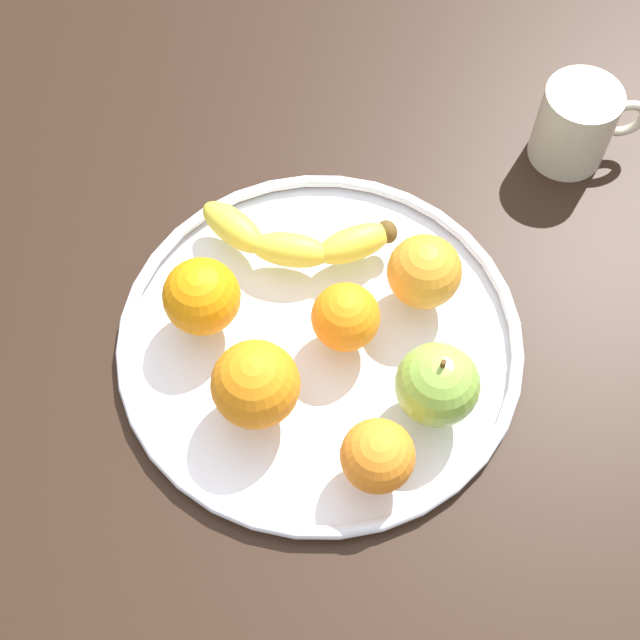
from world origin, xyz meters
The scene contains 10 objects.
ground_plane centered at (0.00, 0.00, -2.00)cm, with size 152.77×152.77×4.00cm, color black.
fruit_bowl centered at (0.00, 0.00, 0.92)cm, with size 38.60×38.60×1.80cm.
banana centered at (-1.50, 9.86, 3.49)cm, with size 20.31×9.82×3.38cm.
apple centered at (9.59, -7.70, 5.56)cm, with size 7.52×7.52×8.32cm.
orange_center centered at (2.35, -0.15, 5.00)cm, with size 6.39×6.39×6.39cm, color orange.
orange_front_left centered at (3.70, -13.53, 5.01)cm, with size 6.43×6.43×6.43cm, color orange.
orange_back_left centered at (-6.17, -6.39, 5.74)cm, with size 7.88×7.88×7.88cm, color orange.
orange_back_right centered at (10.14, 4.01, 5.34)cm, with size 7.08×7.08×7.08cm, color orange.
orange_front_right centered at (-10.66, 3.04, 5.43)cm, with size 7.26×7.26×7.26cm, color orange.
ambient_mug centered at (28.68, 21.02, 4.57)cm, with size 11.71×8.01×9.10cm.
Camera 1 is at (-3.37, -39.08, 76.06)cm, focal length 50.04 mm.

